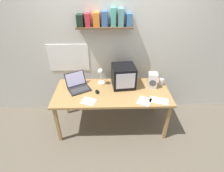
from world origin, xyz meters
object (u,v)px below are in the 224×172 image
at_px(laptop, 78,85).
at_px(open_notebook, 159,100).
at_px(crt_monitor, 123,76).
at_px(loose_paper_near_monitor, 144,101).
at_px(desk_lamp, 101,74).
at_px(computer_mouse, 97,92).
at_px(space_heater, 152,80).
at_px(juice_glass, 161,82).
at_px(corner_desk, 112,94).
at_px(printed_handout, 89,101).

height_order(laptop, open_notebook, laptop).
height_order(crt_monitor, laptop, crt_monitor).
height_order(laptop, loose_paper_near_monitor, laptop).
xyz_separation_m(crt_monitor, open_notebook, (0.49, -0.43, -0.18)).
height_order(desk_lamp, open_notebook, desk_lamp).
height_order(desk_lamp, computer_mouse, desk_lamp).
relative_size(desk_lamp, space_heater, 1.19).
bearing_deg(space_heater, loose_paper_near_monitor, -107.94).
height_order(space_heater, computer_mouse, space_heater).
bearing_deg(juice_glass, laptop, -177.67).
bearing_deg(loose_paper_near_monitor, open_notebook, 2.06).
xyz_separation_m(desk_lamp, open_notebook, (0.86, -0.48, -0.19)).
xyz_separation_m(space_heater, loose_paper_near_monitor, (-0.19, -0.38, -0.12)).
bearing_deg(corner_desk, printed_handout, -144.48).
bearing_deg(crt_monitor, laptop, 178.47).
distance_m(desk_lamp, juice_glass, 1.01).
relative_size(space_heater, printed_handout, 1.02).
bearing_deg(corner_desk, space_heater, 10.03).
bearing_deg(space_heater, computer_mouse, -162.31).
bearing_deg(space_heater, desk_lamp, -178.50).
relative_size(juice_glass, space_heater, 0.44).
height_order(corner_desk, desk_lamp, desk_lamp).
distance_m(crt_monitor, space_heater, 0.47).
height_order(crt_monitor, open_notebook, crt_monitor).
xyz_separation_m(desk_lamp, juice_glass, (1.00, -0.05, -0.14)).
distance_m(crt_monitor, desk_lamp, 0.37).
bearing_deg(loose_paper_near_monitor, printed_handout, 178.81).
bearing_deg(printed_handout, laptop, 119.26).
xyz_separation_m(space_heater, computer_mouse, (-0.89, -0.15, -0.11)).
distance_m(computer_mouse, loose_paper_near_monitor, 0.74).
bearing_deg(space_heater, juice_glass, 25.79).
xyz_separation_m(juice_glass, space_heater, (-0.17, -0.05, 0.08)).
height_order(corner_desk, open_notebook, open_notebook).
distance_m(juice_glass, open_notebook, 0.45).
distance_m(laptop, computer_mouse, 0.35).
bearing_deg(crt_monitor, printed_handout, -148.08).
xyz_separation_m(desk_lamp, loose_paper_near_monitor, (0.65, -0.48, -0.19)).
xyz_separation_m(corner_desk, open_notebook, (0.69, -0.26, 0.06)).
distance_m(space_heater, open_notebook, 0.40).
bearing_deg(juice_glass, printed_handout, -160.39).
bearing_deg(juice_glass, space_heater, -162.63).
height_order(juice_glass, loose_paper_near_monitor, juice_glass).
xyz_separation_m(desk_lamp, computer_mouse, (-0.06, -0.25, -0.18)).
distance_m(crt_monitor, printed_handout, 0.71).
bearing_deg(space_heater, crt_monitor, -177.76).
height_order(crt_monitor, computer_mouse, crt_monitor).
distance_m(laptop, space_heater, 1.21).
relative_size(corner_desk, printed_handout, 7.39).
bearing_deg(open_notebook, crt_monitor, 139.25).
bearing_deg(laptop, desk_lamp, -12.46).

